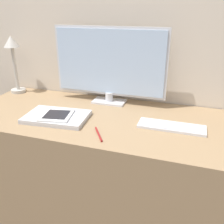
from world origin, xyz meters
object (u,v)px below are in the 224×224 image
object	(u,v)px
keyboard	(172,126)
pen	(99,134)
desk_lamp	(13,55)
monitor	(110,64)
laptop	(57,117)
ereader	(57,115)

from	to	relation	value
keyboard	pen	world-z (taller)	keyboard
desk_lamp	pen	distance (m)	0.88
monitor	desk_lamp	size ratio (longest dim) A/B	1.80
keyboard	desk_lamp	distance (m)	1.09
laptop	keyboard	bearing A→B (deg)	7.86
keyboard	pen	size ratio (longest dim) A/B	2.70
monitor	ereader	size ratio (longest dim) A/B	3.58
laptop	ereader	bearing A→B (deg)	-56.85
monitor	keyboard	bearing A→B (deg)	-30.97
laptop	desk_lamp	xyz separation A→B (m)	(-0.47, 0.31, 0.24)
ereader	desk_lamp	bearing A→B (deg)	146.00
monitor	keyboard	distance (m)	0.51
keyboard	ereader	world-z (taller)	ereader
ereader	pen	size ratio (longest dim) A/B	1.58
desk_lamp	pen	xyz separation A→B (m)	(0.74, -0.41, -0.25)
monitor	pen	xyz separation A→B (m)	(0.08, -0.41, -0.23)
laptop	pen	size ratio (longest dim) A/B	2.83
desk_lamp	pen	bearing A→B (deg)	-28.83
keyboard	desk_lamp	xyz separation A→B (m)	(-1.04, 0.23, 0.24)
keyboard	ereader	size ratio (longest dim) A/B	1.72
monitor	desk_lamp	xyz separation A→B (m)	(-0.65, -0.00, 0.02)
keyboard	desk_lamp	bearing A→B (deg)	167.64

